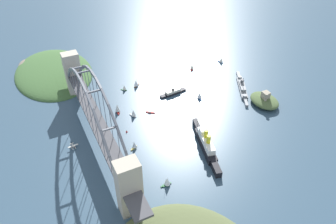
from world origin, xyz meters
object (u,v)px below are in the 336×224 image
at_px(small_boat_8, 124,88).
at_px(channel_marker_buoy, 127,131).
at_px(fort_island_mid_harbor, 264,100).
at_px(ocean_liner, 206,144).
at_px(harbor_ferry_steamer, 173,92).
at_px(seaplane_taxiing_near_bridge, 73,146).
at_px(small_boat_9, 136,83).
at_px(small_boat_6, 134,145).
at_px(small_boat_5, 150,112).
at_px(small_boat_2, 167,181).
at_px(small_boat_4, 221,60).
at_px(harbor_arch_bridge, 95,117).
at_px(small_boat_1, 117,108).
at_px(naval_cruiser, 242,87).
at_px(small_boat_7, 133,113).
at_px(small_boat_0, 192,67).
at_px(small_boat_3, 200,95).

distance_m(small_boat_8, channel_marker_buoy, 81.63).
bearing_deg(fort_island_mid_harbor, ocean_liner, -71.43).
relative_size(harbor_ferry_steamer, seaplane_taxiing_near_bridge, 3.46).
bearing_deg(small_boat_8, small_boat_9, 96.18).
bearing_deg(small_boat_6, ocean_liner, 63.86).
bearing_deg(small_boat_5, harbor_ferry_steamer, 119.18).
bearing_deg(small_boat_2, small_boat_4, 134.87).
xyz_separation_m(harbor_arch_bridge, channel_marker_buoy, (2.91, 29.84, -27.98)).
bearing_deg(fort_island_mid_harbor, small_boat_9, -129.86).
distance_m(seaplane_taxiing_near_bridge, small_boat_1, 70.30).
height_order(small_boat_6, channel_marker_buoy, small_boat_6).
height_order(small_boat_1, small_boat_2, small_boat_1).
relative_size(small_boat_1, small_boat_9, 1.09).
bearing_deg(small_boat_8, fort_island_mid_harbor, 54.15).
distance_m(ocean_liner, small_boat_5, 82.64).
bearing_deg(small_boat_6, naval_cruiser, 104.22).
xyz_separation_m(small_boat_1, small_boat_5, (17.99, 33.07, -4.66)).
distance_m(seaplane_taxiing_near_bridge, small_boat_2, 106.01).
height_order(small_boat_2, small_boat_9, small_boat_9).
xyz_separation_m(small_boat_7, channel_marker_buoy, (22.42, -16.51, -3.57)).
xyz_separation_m(naval_cruiser, fort_island_mid_harbor, (38.35, 3.89, 2.38)).
relative_size(small_boat_0, small_boat_3, 0.89).
bearing_deg(fort_island_mid_harbor, small_boat_3, -124.72).
xyz_separation_m(seaplane_taxiing_near_bridge, small_boat_5, (-18.96, 92.78, -1.28)).
xyz_separation_m(harbor_arch_bridge, small_boat_8, (-74.61, 55.28, -25.27)).
height_order(small_boat_3, channel_marker_buoy, small_boat_3).
bearing_deg(small_boat_2, small_boat_8, 173.69).
bearing_deg(small_boat_3, harbor_arch_bridge, -82.44).
relative_size(fort_island_mid_harbor, small_boat_2, 3.71).
xyz_separation_m(ocean_liner, small_boat_1, (-95.99, -59.84, -0.75)).
xyz_separation_m(harbor_ferry_steamer, small_boat_0, (-42.85, 50.97, 1.66)).
bearing_deg(small_boat_8, seaplane_taxiing_near_bridge, -47.09).
height_order(small_boat_0, small_boat_8, small_boat_0).
bearing_deg(ocean_liner, harbor_arch_bridge, -123.24).
bearing_deg(channel_marker_buoy, seaplane_taxiing_near_bridge, -91.20).
relative_size(harbor_ferry_steamer, small_boat_6, 3.88).
relative_size(small_boat_6, channel_marker_buoy, 3.37).
distance_m(small_boat_3, small_boat_7, 85.41).
bearing_deg(channel_marker_buoy, fort_island_mid_harbor, 81.91).
bearing_deg(small_boat_3, small_boat_8, -126.76).
height_order(ocean_liner, small_boat_4, ocean_liner).
xyz_separation_m(small_boat_1, small_boat_2, (121.16, 4.63, -0.62)).
bearing_deg(small_boat_4, small_boat_0, -91.95).
xyz_separation_m(ocean_liner, small_boat_4, (-142.30, 113.00, -2.18)).
distance_m(fort_island_mid_harbor, small_boat_5, 136.34).
height_order(fort_island_mid_harbor, small_boat_1, fort_island_mid_harbor).
height_order(small_boat_0, small_boat_7, small_boat_7).
distance_m(small_boat_8, small_boat_9, 16.79).
bearing_deg(small_boat_5, small_boat_7, -96.63).
distance_m(fort_island_mid_harbor, small_boat_2, 168.41).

